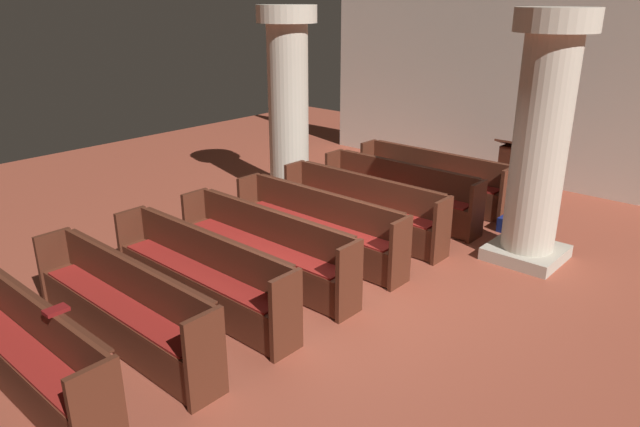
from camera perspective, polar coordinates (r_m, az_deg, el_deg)
ground_plane at (r=7.67m, az=2.06°, el=-7.09°), size 19.20×19.20×0.00m
back_wall at (r=12.21m, az=21.22°, el=13.01°), size 10.00×0.16×4.50m
pew_row_0 at (r=10.73m, az=10.93°, el=3.58°), size 2.93×0.46×0.93m
pew_row_1 at (r=9.89m, az=7.80°, el=2.31°), size 2.93×0.46×0.93m
pew_row_2 at (r=9.09m, az=4.12°, el=0.81°), size 2.93×0.47×0.93m
pew_row_3 at (r=8.33m, az=-0.24°, el=-0.98°), size 2.93×0.46×0.93m
pew_row_4 at (r=7.65m, az=-5.44°, el=-3.10°), size 2.93×0.46×0.93m
pew_row_5 at (r=7.05m, az=-11.62°, el=-5.57°), size 2.93×0.47×0.93m
pew_row_6 at (r=6.56m, az=-18.88°, el=-8.37°), size 2.93×0.46×0.93m
pew_row_7 at (r=6.21m, az=-27.26°, el=-11.39°), size 2.93×0.46×0.93m
pillar_aisle_side at (r=8.40m, az=20.91°, el=7.04°), size 1.06×1.06×3.44m
pillar_far_side at (r=10.73m, az=-3.14°, el=10.99°), size 1.06×1.06×3.44m
lectern at (r=11.57m, az=17.88°, el=3.93°), size 0.48×0.45×1.08m
hymn_book at (r=5.70m, az=-24.50°, el=-8.65°), size 0.13×0.20×0.04m
kneeler_box_navy at (r=9.79m, az=18.37°, el=-1.14°), size 0.41×0.27×0.24m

